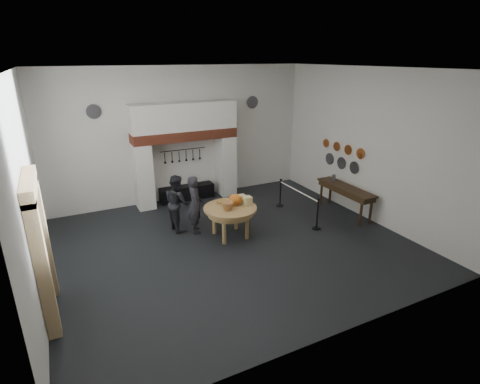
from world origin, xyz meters
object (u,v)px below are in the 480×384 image
side_table (346,188)px  work_table (230,208)px  iron_range (187,193)px  barrier_post_far (280,193)px  barrier_post_near (317,215)px  visitor_near (195,204)px  visitor_far (177,203)px

side_table → work_table: bearing=177.7°
iron_range → barrier_post_far: (2.61, -1.98, 0.20)m
barrier_post_far → iron_range: bearing=142.8°
barrier_post_near → barrier_post_far: bearing=90.0°
barrier_post_near → barrier_post_far: 2.00m
iron_range → visitor_near: 2.70m
side_table → barrier_post_far: 2.12m
work_table → side_table: bearing=-2.3°
visitor_near → visitor_far: 0.57m
iron_range → visitor_far: size_ratio=1.16×
visitor_near → barrier_post_far: bearing=-69.6°
iron_range → barrier_post_far: barrier_post_far is taller
visitor_near → barrier_post_near: 3.53m
barrier_post_near → barrier_post_far: size_ratio=1.00×
visitor_far → barrier_post_far: size_ratio=1.82×
work_table → visitor_far: 1.60m
visitor_far → barrier_post_near: 4.06m
side_table → iron_range: bearing=140.1°
visitor_near → barrier_post_far: size_ratio=1.85×
iron_range → work_table: work_table is taller
visitor_far → work_table: bearing=-139.8°
barrier_post_near → work_table: bearing=163.9°
work_table → barrier_post_near: bearing=-16.1°
side_table → barrier_post_near: bearing=-159.8°
barrier_post_near → side_table: bearing=20.2°
side_table → barrier_post_far: size_ratio=2.44×
visitor_near → barrier_post_far: visitor_near is taller
work_table → visitor_far: bearing=136.4°
visitor_near → visitor_far: bearing=55.0°
side_table → barrier_post_far: bearing=135.9°
visitor_near → barrier_post_near: size_ratio=1.85×
iron_range → barrier_post_near: (2.61, -3.98, 0.20)m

